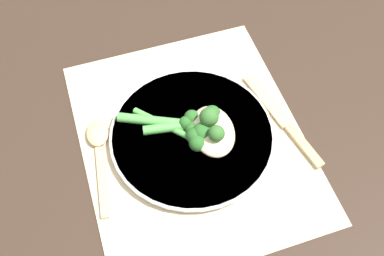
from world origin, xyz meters
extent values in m
plane|color=#332319|center=(0.00, 0.00, 0.00)|extent=(3.00, 3.00, 0.00)
cube|color=beige|center=(0.00, 0.00, 0.00)|extent=(0.40, 0.33, 0.00)
cylinder|color=white|center=(0.00, 0.00, 0.01)|extent=(0.24, 0.24, 0.01)
cylinder|color=silver|center=(0.00, 0.00, 0.02)|extent=(0.25, 0.25, 0.01)
ellipsoid|color=beige|center=(0.01, 0.03, 0.03)|extent=(0.10, 0.07, 0.02)
sphere|color=#336628|center=(0.03, 0.03, 0.05)|extent=(0.02, 0.02, 0.02)
sphere|color=#336628|center=(0.00, 0.03, 0.05)|extent=(0.03, 0.03, 0.03)
cylinder|color=#51A847|center=(-0.01, -0.02, 0.03)|extent=(0.03, 0.10, 0.01)
sphere|color=#286023|center=(-0.01, 0.03, 0.03)|extent=(0.03, 0.03, 0.03)
sphere|color=#286023|center=(0.00, 0.03, 0.03)|extent=(0.02, 0.02, 0.02)
sphere|color=#286023|center=(-0.01, 0.04, 0.03)|extent=(0.03, 0.03, 0.03)
cylinder|color=#51A847|center=(-0.03, -0.04, 0.02)|extent=(0.08, 0.08, 0.01)
sphere|color=#286023|center=(0.01, 0.00, 0.03)|extent=(0.03, 0.03, 0.03)
sphere|color=#286023|center=(0.03, 0.00, 0.03)|extent=(0.03, 0.03, 0.03)
sphere|color=#286023|center=(0.01, 0.01, 0.03)|extent=(0.03, 0.03, 0.03)
cylinder|color=#51A847|center=(-0.04, -0.05, 0.03)|extent=(0.06, 0.10, 0.01)
sphere|color=#286023|center=(-0.01, -0.01, 0.03)|extent=(0.02, 0.02, 0.02)
sphere|color=#286023|center=(0.00, 0.00, 0.03)|extent=(0.02, 0.02, 0.02)
sphere|color=#286023|center=(-0.02, 0.01, 0.03)|extent=(0.02, 0.02, 0.02)
cube|color=tan|center=(-0.03, 0.14, 0.01)|extent=(0.12, 0.04, 0.00)
cube|color=tan|center=(0.07, 0.16, 0.01)|extent=(0.08, 0.03, 0.01)
cube|color=tan|center=(0.03, -0.15, 0.01)|extent=(0.11, 0.03, 0.00)
ellipsoid|color=tan|center=(-0.05, -0.14, 0.01)|extent=(0.05, 0.04, 0.01)
camera|label=1|loc=(0.34, -0.11, 0.59)|focal=42.00mm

